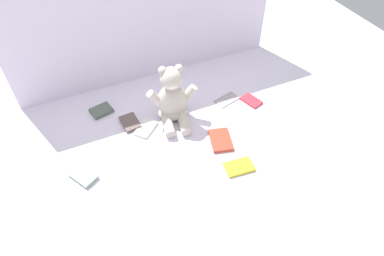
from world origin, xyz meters
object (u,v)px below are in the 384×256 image
object	(u,v)px
book_case_0	(130,122)
book_case_2	(251,101)
book_case_3	(101,111)
book_case_5	(146,128)
book_case_6	(83,176)
book_case_7	(227,99)
teddy_bear	(173,100)
book_case_1	(221,140)
book_case_4	(239,167)

from	to	relation	value
book_case_0	book_case_2	xyz separation A→B (m)	(0.64, -0.10, -0.00)
book_case_0	book_case_3	bearing A→B (deg)	123.30
book_case_5	book_case_6	bearing A→B (deg)	74.28
book_case_0	book_case_5	xyz separation A→B (m)	(0.06, -0.07, -0.00)
book_case_5	book_case_6	xyz separation A→B (m)	(-0.34, -0.17, 0.00)
book_case_0	book_case_7	world-z (taller)	book_case_0
book_case_5	book_case_6	size ratio (longest dim) A/B	1.03
teddy_bear	book_case_2	size ratio (longest dim) A/B	2.79
book_case_1	book_case_4	size ratio (longest dim) A/B	1.10
book_case_5	teddy_bear	bearing A→B (deg)	-121.51
book_case_0	book_case_7	xyz separation A→B (m)	(0.52, -0.04, -0.00)
book_case_3	teddy_bear	bearing A→B (deg)	-131.74
book_case_3	book_case_2	bearing A→B (deg)	-120.67
book_case_1	book_case_5	bearing A→B (deg)	158.54
book_case_1	book_case_2	distance (m)	0.34
book_case_2	book_case_6	xyz separation A→B (m)	(-0.92, -0.13, 0.00)
book_case_2	book_case_7	world-z (taller)	book_case_2
book_case_4	book_case_6	distance (m)	0.68
book_case_0	book_case_2	distance (m)	0.65
book_case_4	book_case_5	bearing A→B (deg)	-137.21
book_case_4	book_case_5	xyz separation A→B (m)	(-0.30, 0.39, -0.00)
book_case_2	book_case_6	world-z (taller)	book_case_6
book_case_3	book_case_1	bearing A→B (deg)	-145.31
book_case_1	book_case_5	size ratio (longest dim) A/B	1.16
teddy_bear	book_case_6	distance (m)	0.54
teddy_bear	book_case_2	world-z (taller)	teddy_bear
teddy_bear	book_case_3	distance (m)	0.39
book_case_1	book_case_4	xyz separation A→B (m)	(0.00, -0.17, -0.00)
book_case_1	book_case_7	size ratio (longest dim) A/B	1.08
book_case_3	book_case_5	xyz separation A→B (m)	(0.17, -0.21, -0.00)
teddy_bear	book_case_5	world-z (taller)	teddy_bear
book_case_0	book_case_4	distance (m)	0.59
book_case_5	book_case_7	bearing A→B (deg)	-128.02
book_case_6	teddy_bear	bearing A→B (deg)	171.15
book_case_0	book_case_1	world-z (taller)	same
book_case_7	teddy_bear	bearing A→B (deg)	-105.21
book_case_2	book_case_5	bearing A→B (deg)	158.74
book_case_0	book_case_5	size ratio (longest dim) A/B	0.97
teddy_bear	book_case_5	xyz separation A→B (m)	(-0.16, -0.03, -0.11)
book_case_5	book_case_7	size ratio (longest dim) A/B	0.93
book_case_0	book_case_3	distance (m)	0.18
teddy_bear	book_case_5	distance (m)	0.19
book_case_1	book_case_3	bearing A→B (deg)	152.26
book_case_6	book_case_2	bearing A→B (deg)	158.05
book_case_6	book_case_4	bearing A→B (deg)	130.15
book_case_6	book_case_7	xyz separation A→B (m)	(0.80, 0.20, -0.00)
book_case_0	book_case_5	bearing A→B (deg)	-53.51
book_case_0	book_case_7	distance (m)	0.53
book_case_1	book_case_5	xyz separation A→B (m)	(-0.30, 0.22, -0.00)
book_case_5	book_case_7	distance (m)	0.47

